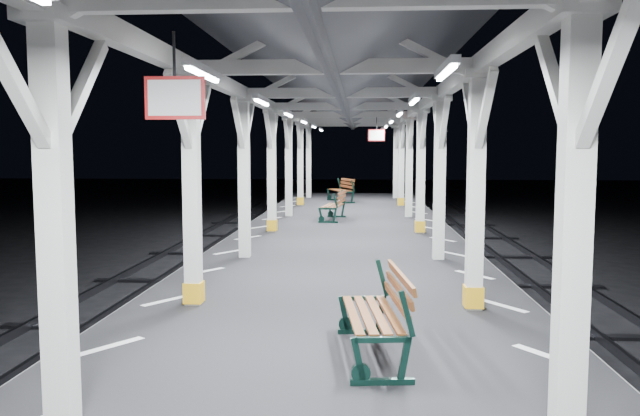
# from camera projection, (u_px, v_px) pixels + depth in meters

# --- Properties ---
(platform) EXTENTS (6.00, 50.00, 1.00)m
(platform) POSITION_uv_depth(u_px,v_px,m) (323.00, 395.00, 6.98)
(platform) COLOR black
(platform) RESTS_ON ground
(hazard_stripes_left) EXTENTS (1.00, 48.00, 0.01)m
(hazard_stripes_left) POSITION_uv_depth(u_px,v_px,m) (108.00, 347.00, 7.09)
(hazard_stripes_left) COLOR silver
(hazard_stripes_left) RESTS_ON platform
(hazard_stripes_right) EXTENTS (1.00, 48.00, 0.01)m
(hazard_stripes_right) POSITION_uv_depth(u_px,v_px,m) (548.00, 356.00, 6.77)
(hazard_stripes_right) COLOR silver
(hazard_stripes_right) RESTS_ON platform
(canopy) EXTENTS (5.40, 49.00, 4.65)m
(canopy) POSITION_uv_depth(u_px,v_px,m) (323.00, 25.00, 6.58)
(canopy) COLOR beige
(canopy) RESTS_ON platform
(bench_mid) EXTENTS (0.82, 1.78, 0.93)m
(bench_mid) POSITION_uv_depth(u_px,v_px,m) (381.00, 312.00, 6.74)
(bench_mid) COLOR black
(bench_mid) RESTS_ON platform
(bench_far) EXTENTS (0.83, 1.76, 0.92)m
(bench_far) POSITION_uv_depth(u_px,v_px,m) (336.00, 205.00, 19.71)
(bench_far) COLOR black
(bench_far) RESTS_ON platform
(bench_extra) EXTENTS (1.26, 1.93, 0.99)m
(bench_extra) POSITION_uv_depth(u_px,v_px,m) (343.00, 189.00, 26.64)
(bench_extra) COLOR black
(bench_extra) RESTS_ON platform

